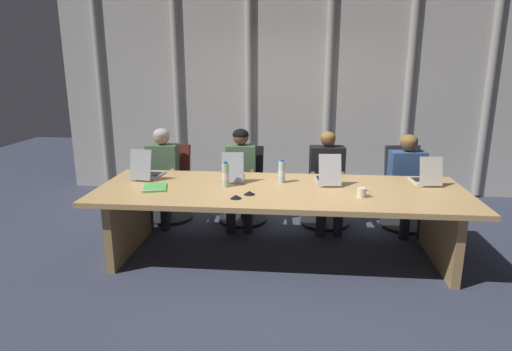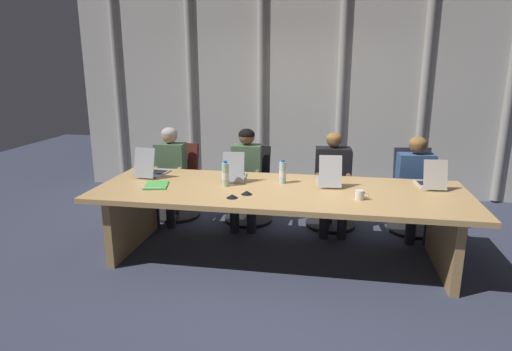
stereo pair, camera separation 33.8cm
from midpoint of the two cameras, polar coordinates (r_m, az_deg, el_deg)
The scene contains 21 objects.
ground_plane at distance 4.57m, azimuth 5.08°, elevation -10.62°, with size 13.60×13.60×0.00m, color #383D51.
conference_table at distance 4.36m, azimuth 5.26°, elevation -3.65°, with size 3.65×1.26×0.73m.
curtain_backdrop at distance 6.56m, azimuth 7.28°, elevation 10.48°, with size 6.80×0.17×2.97m.
laptop_left_end at distance 4.90m, azimuth -11.58°, elevation 0.71°, with size 0.28×0.45×0.33m.
laptop_left_mid at distance 4.65m, azimuth -0.71°, elevation 0.23°, with size 0.28×0.46×0.32m.
laptop_center at distance 4.56m, azimuth 11.62°, elevation -0.34°, with size 0.26×0.47×0.32m.
laptop_right_mid at distance 4.76m, azimuth 23.80°, elevation -0.74°, with size 0.25×0.40×0.30m.
office_chair_left_end at distance 5.71m, azimuth -8.54°, elevation -1.88°, with size 0.60×0.61×0.93m.
office_chair_left_mid at distance 5.49m, azimuth 0.92°, elevation -2.40°, with size 0.60×0.60×0.92m.
office_chair_center at distance 5.43m, azimuth 11.63°, elevation -3.01°, with size 0.60×0.60×0.89m.
office_chair_right_mid at distance 5.55m, azimuth 21.60°, elevation -3.16°, with size 0.60×0.61×0.96m.
person_left_end at distance 5.50m, azimuth -9.63°, elevation 0.85°, with size 0.39×0.55×1.16m.
person_left_mid at distance 5.26m, azimuth 0.51°, elevation 0.45°, with size 0.39×0.56×1.17m.
person_center at distance 5.20m, azimuth 11.88°, elevation -0.18°, with size 0.44×0.57×1.16m.
person_right_mid at distance 5.32m, azimuth 22.00°, elevation -0.64°, with size 0.44×0.57×1.14m.
water_bottle_primary at distance 4.38m, azimuth -1.81°, elevation 0.10°, with size 0.07×0.07×0.26m.
water_bottle_secondary at distance 4.51m, azimuth 5.65°, elevation 0.37°, with size 0.07×0.07×0.25m.
coffee_mug_near at distance 4.12m, azimuth 15.78°, elevation -2.49°, with size 0.13×0.08×0.09m.
conference_mic_left_side at distance 4.02m, azimuth -0.73°, elevation -2.74°, with size 0.11×0.11×0.04m, color black.
conference_mic_middle at distance 4.13m, azimuth 1.12°, elevation -2.28°, with size 0.11×0.11×0.04m, color black.
spiral_notepad at distance 4.48m, azimuth -10.85°, elevation -1.31°, with size 0.29×0.35×0.03m.
Camera 2 is at (0.49, -4.10, 1.94)m, focal length 30.57 mm.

